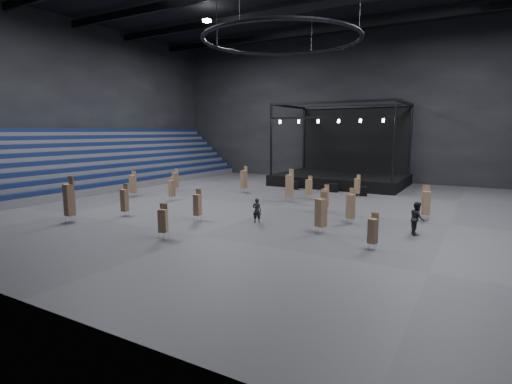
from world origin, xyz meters
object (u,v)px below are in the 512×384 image
Objects in this scene: flight_case_mid at (332,188)px; stage at (343,172)px; chair_stack_3 at (244,179)px; chair_stack_8 at (357,185)px; crew_member at (417,218)px; chair_stack_1 at (133,184)px; flight_case_left at (293,185)px; chair_stack_6 at (125,200)px; man_center at (257,210)px; chair_stack_7 at (309,187)px; chair_stack_12 at (426,202)px; chair_stack_2 at (197,204)px; chair_stack_5 at (290,185)px; chair_stack_14 at (163,220)px; chair_stack_4 at (321,212)px; chair_stack_11 at (175,180)px; chair_stack_9 at (351,206)px; chair_stack_15 at (172,188)px; chair_stack_0 at (325,197)px; flight_case_right at (360,191)px; chair_stack_13 at (69,199)px; chair_stack_10 at (373,230)px.

stage is at bearing 98.40° from flight_case_mid.
flight_case_mid is 8.93m from chair_stack_3.
chair_stack_8 reaches higher than crew_member.
flight_case_mid is at bearing 31.25° from chair_stack_1.
chair_stack_6 is at bearing -104.91° from flight_case_left.
stage is 8.41× the size of man_center.
chair_stack_12 is at bearing -1.38° from chair_stack_7.
flight_case_mid is 0.60× the size of chair_stack_7.
chair_stack_5 reaches higher than chair_stack_2.
chair_stack_6 is at bearing 85.79° from crew_member.
chair_stack_12 is 17.66m from chair_stack_14.
chair_stack_4 is at bearing -17.88° from chair_stack_3.
chair_stack_3 is 1.13× the size of chair_stack_6.
chair_stack_3 is 7.03m from chair_stack_11.
chair_stack_9 is (6.13, -7.63, 0.11)m from chair_stack_7.
chair_stack_1 is (-10.72, -12.09, 0.84)m from flight_case_left.
stage reaches higher than chair_stack_4.
chair_stack_4 is 1.18× the size of chair_stack_15.
flight_case_mid is 15.97m from chair_stack_15.
chair_stack_9 is at bearing -31.63° from chair_stack_7.
stage reaches higher than chair_stack_8.
chair_stack_11 is (-16.76, 2.06, 0.14)m from chair_stack_0.
man_center is 0.84× the size of crew_member.
flight_case_left is at bearing -176.39° from flight_case_mid.
chair_stack_15 reaches higher than man_center.
stage is 28.26m from chair_stack_14.
chair_stack_3 is at bearing 163.39° from chair_stack_9.
chair_stack_3 reaches higher than chair_stack_7.
flight_case_right is 0.55× the size of chair_stack_6.
chair_stack_3 is at bearing -126.15° from flight_case_left.
flight_case_right is 21.60m from chair_stack_14.
chair_stack_6 reaches higher than chair_stack_14.
chair_stack_4 is (2.16, -6.53, 0.25)m from chair_stack_0.
flight_case_right is at bearing 50.46° from chair_stack_6.
crew_member is (7.18, -3.91, -0.09)m from chair_stack_0.
chair_stack_6 is 0.97× the size of chair_stack_12.
chair_stack_13 is 22.39m from crew_member.
chair_stack_10 is at bearing 14.87° from chair_stack_13.
stage is at bearing 74.58° from chair_stack_13.
flight_case_left is 0.63× the size of chair_stack_0.
flight_case_left is at bearing -174.74° from chair_stack_8.
chair_stack_5 is (-6.30, 8.96, 0.12)m from chair_stack_4.
stage reaches higher than chair_stack_5.
flight_case_right is 0.59× the size of chair_stack_2.
chair_stack_5 is at bearing -95.28° from chair_stack_7.
stage is 7.07× the size of crew_member.
man_center is at bearing -29.88° from chair_stack_3.
chair_stack_3 is at bearing 34.93° from chair_stack_11.
chair_stack_1 is at bearing 179.48° from chair_stack_10.
flight_case_left is 7.71m from chair_stack_5.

